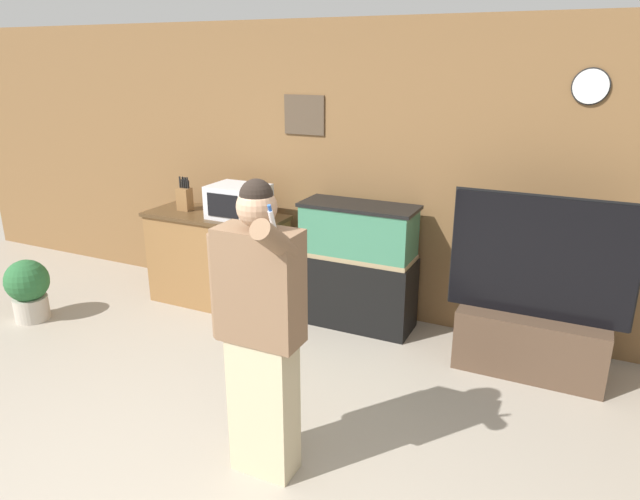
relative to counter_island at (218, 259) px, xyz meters
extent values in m
cube|color=brown|center=(1.28, 0.46, 0.85)|extent=(10.00, 0.06, 2.60)
cube|color=#4C3D2D|center=(0.72, 0.42, 1.35)|extent=(0.39, 0.02, 0.35)
cylinder|color=white|center=(3.02, 0.42, 1.64)|extent=(0.24, 0.03, 0.24)
cylinder|color=black|center=(3.02, 0.42, 1.64)|extent=(0.26, 0.01, 0.26)
cube|color=brown|center=(0.00, 0.00, -0.02)|extent=(1.31, 0.52, 0.86)
cube|color=#48321C|center=(0.00, 0.00, 0.43)|extent=(1.35, 0.56, 0.03)
cube|color=silver|center=(0.27, 0.00, 0.60)|extent=(0.51, 0.39, 0.30)
cube|color=black|center=(0.23, -0.19, 0.60)|extent=(0.32, 0.01, 0.21)
cube|color=#2D2D33|center=(0.45, -0.19, 0.60)|extent=(0.05, 0.01, 0.24)
cube|color=brown|center=(-0.35, 0.00, 0.55)|extent=(0.13, 0.10, 0.21)
cylinder|color=black|center=(-0.39, 0.01, 0.71)|extent=(0.02, 0.02, 0.11)
cylinder|color=black|center=(-0.37, 0.01, 0.70)|extent=(0.02, 0.02, 0.08)
cylinder|color=black|center=(-0.35, 0.01, 0.70)|extent=(0.02, 0.02, 0.09)
cylinder|color=black|center=(-0.32, 0.01, 0.71)|extent=(0.02, 0.02, 0.10)
cylinder|color=black|center=(-0.30, 0.01, 0.71)|extent=(0.02, 0.02, 0.11)
cylinder|color=black|center=(-0.39, 0.05, 0.71)|extent=(0.02, 0.02, 0.10)
cylinder|color=black|center=(-0.37, 0.05, 0.71)|extent=(0.02, 0.02, 0.10)
cylinder|color=black|center=(-0.35, 0.05, 0.70)|extent=(0.02, 0.02, 0.08)
cylinder|color=black|center=(-0.32, 0.05, 0.69)|extent=(0.02, 0.02, 0.07)
cube|color=black|center=(1.38, 0.13, -0.13)|extent=(1.00, 0.41, 0.64)
cube|color=#937F5B|center=(1.38, 0.13, 0.21)|extent=(0.97, 0.40, 0.04)
cube|color=#387556|center=(1.38, 0.13, 0.42)|extent=(0.96, 0.39, 0.45)
cube|color=black|center=(1.38, 0.13, 0.65)|extent=(1.00, 0.41, 0.03)
cube|color=#4C3828|center=(2.87, -0.07, -0.21)|extent=(1.07, 0.40, 0.47)
cube|color=black|center=(2.87, -0.07, 0.47)|extent=(1.26, 0.05, 0.89)
cube|color=black|center=(2.87, -0.04, 0.47)|extent=(1.29, 0.01, 0.92)
cube|color=#BCAD89|center=(1.63, -1.86, -0.03)|extent=(0.36, 0.20, 0.83)
cube|color=brown|center=(1.63, -1.86, 0.70)|extent=(0.45, 0.22, 0.63)
sphere|color=tan|center=(1.63, -1.86, 1.13)|extent=(0.21, 0.21, 0.21)
sphere|color=black|center=(1.63, -1.86, 1.18)|extent=(0.17, 0.17, 0.17)
cylinder|color=brown|center=(1.38, -1.86, 0.65)|extent=(0.12, 0.12, 0.59)
cylinder|color=brown|center=(1.81, -1.99, 1.01)|extent=(0.11, 0.33, 0.27)
cylinder|color=white|center=(1.81, -2.01, 1.11)|extent=(0.02, 0.06, 0.11)
cylinder|color=#2856B2|center=(1.81, -2.03, 1.17)|extent=(0.02, 0.03, 0.05)
cylinder|color=#B2A899|center=(-1.33, -1.06, -0.34)|extent=(0.30, 0.30, 0.22)
sphere|color=#286033|center=(-1.33, -1.06, -0.07)|extent=(0.38, 0.38, 0.38)
camera|label=1|loc=(3.11, -4.21, 1.83)|focal=32.00mm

